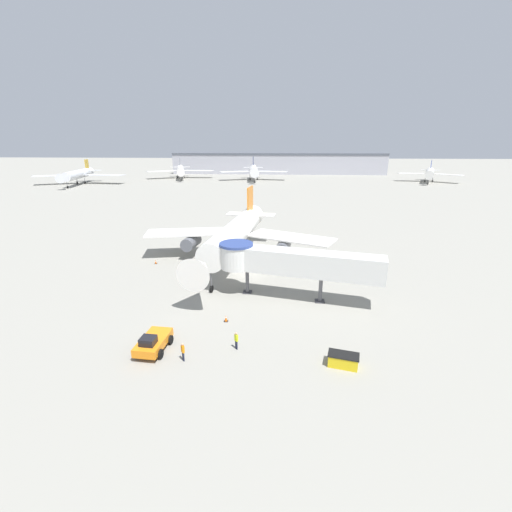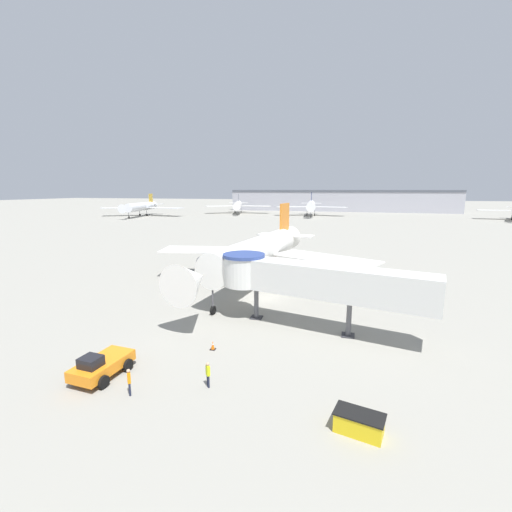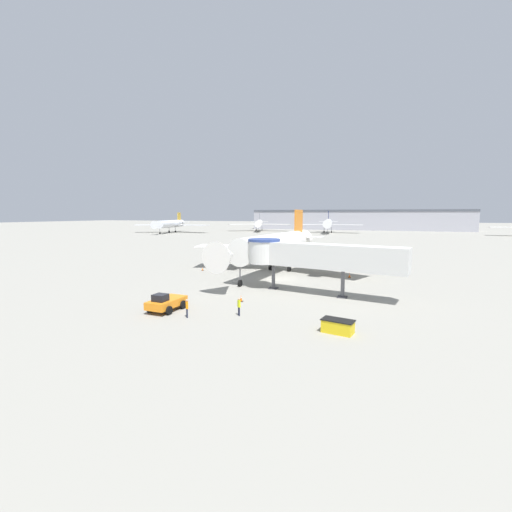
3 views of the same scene
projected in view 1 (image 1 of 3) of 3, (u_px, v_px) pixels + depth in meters
The scene contains 15 objects.
ground_plane at pixel (247, 274), 48.92m from camera, with size 800.00×800.00×0.00m, color gray.
main_airplane at pixel (235, 235), 52.58m from camera, with size 31.08×32.77×10.31m.
jet_bridge at pixel (287, 261), 39.95m from camera, with size 19.17×7.01×6.31m.
pushback_tug_orange at pixel (153, 342), 30.52m from camera, with size 2.71×4.27×1.83m.
service_container_yellow at pixel (343, 360), 28.49m from camera, with size 2.77×1.87×1.09m.
traffic_cone_starboard_wing at pixel (311, 262), 52.43m from camera, with size 0.44×0.44×0.72m.
traffic_cone_port_wing at pixel (156, 262), 52.87m from camera, with size 0.37×0.37×0.63m.
traffic_cone_near_nose at pixel (226, 318), 35.70m from camera, with size 0.42×0.42×0.70m.
ground_crew_marshaller at pixel (183, 351), 29.00m from camera, with size 0.36×0.38×1.73m.
ground_crew_wing_walker at pixel (236, 339), 30.68m from camera, with size 0.36×0.37×1.70m.
background_jet_gold_tail at pixel (78, 174), 152.60m from camera, with size 39.14×36.49×10.45m.
background_jet_navy_tail at pixel (254, 170), 169.64m from camera, with size 34.50×32.34×11.30m.
background_jet_blue_tail at pixel (430, 173), 161.65m from camera, with size 27.39×28.42×9.95m.
background_jet_gray_tail at pixel (180, 170), 179.23m from camera, with size 34.15×34.46×10.15m.
terminal_building at pixel (278, 163), 212.56m from camera, with size 126.99×23.79×12.25m.
Camera 1 is at (4.86, -45.43, 17.72)m, focal length 24.00 mm.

